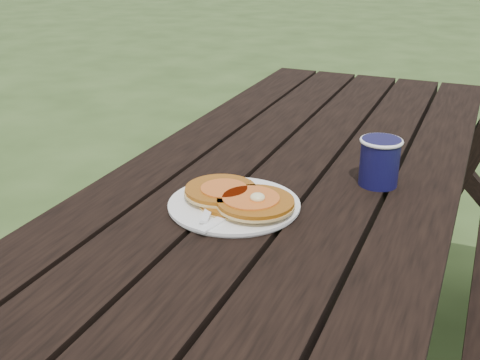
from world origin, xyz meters
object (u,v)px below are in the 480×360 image
at_px(plate, 234,205).
at_px(coffee_cup, 380,159).
at_px(picnic_table, 298,286).
at_px(pancake_stack, 239,198).

relative_size(plate, coffee_cup, 2.46).
distance_m(plate, coffee_cup, 0.34).
height_order(plate, coffee_cup, coffee_cup).
bearing_deg(plate, coffee_cup, 43.66).
xyz_separation_m(picnic_table, pancake_stack, (-0.03, -0.35, 0.41)).
bearing_deg(coffee_cup, plate, -136.34).
bearing_deg(plate, picnic_table, 83.66).
height_order(pancake_stack, coffee_cup, coffee_cup).
xyz_separation_m(picnic_table, coffee_cup, (0.20, -0.11, 0.44)).
bearing_deg(coffee_cup, pancake_stack, -134.41).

